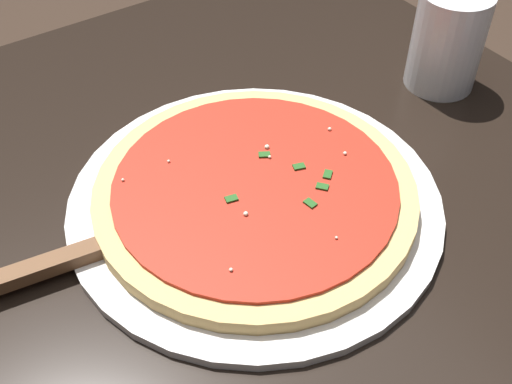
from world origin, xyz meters
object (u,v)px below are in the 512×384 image
pizza (256,192)px  pizza_server (86,254)px  serving_plate (256,203)px  cup_tall_drink (448,40)px

pizza → pizza_server: bearing=-98.6°
serving_plate → pizza: size_ratio=1.17×
pizza_server → cup_tall_drink: 0.48m
pizza → cup_tall_drink: cup_tall_drink is taller
serving_plate → cup_tall_drink: (-0.05, 0.31, 0.06)m
serving_plate → pizza_server: size_ratio=1.67×
serving_plate → pizza: (0.00, 0.00, 0.01)m
cup_tall_drink → pizza: bearing=-81.0°
pizza_server → serving_plate: bearing=81.4°
pizza → pizza_server: (-0.03, -0.17, -0.00)m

